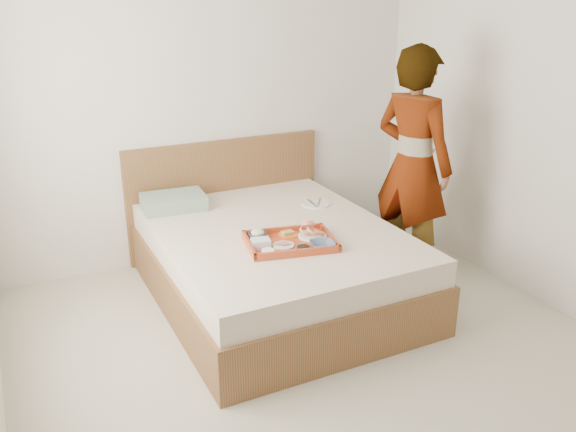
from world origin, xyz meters
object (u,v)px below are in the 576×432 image
at_px(bed, 275,263).
at_px(dinner_plate, 316,204).
at_px(tray, 290,241).
at_px(person, 413,166).

bearing_deg(bed, dinner_plate, 32.59).
xyz_separation_m(tray, person, (1.11, 0.20, 0.32)).
height_order(bed, dinner_plate, dinner_plate).
bearing_deg(dinner_plate, bed, -147.41).
bearing_deg(person, tray, 83.14).
relative_size(tray, person, 0.32).
relative_size(bed, dinner_plate, 9.00).
height_order(bed, person, person).
relative_size(bed, person, 1.15).
distance_m(tray, dinner_plate, 0.81).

